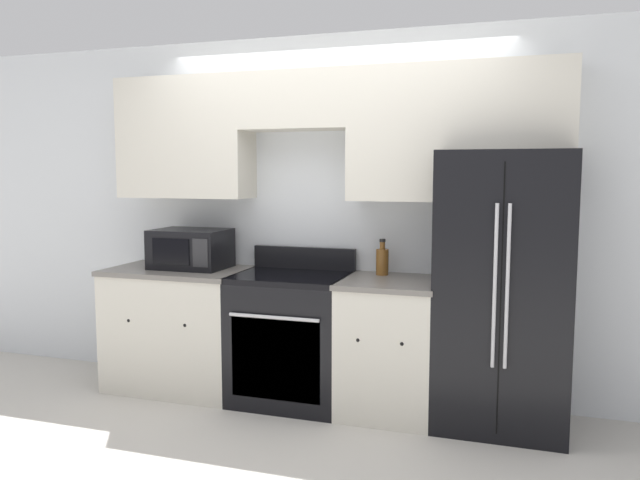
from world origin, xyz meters
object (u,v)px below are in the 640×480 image
Objects in this scene: oven_range at (291,337)px; bottle at (382,261)px; refrigerator at (503,289)px; microwave at (191,249)px.

bottle reaches higher than oven_range.
refrigerator reaches higher than bottle.
bottle is (0.61, 0.19, 0.55)m from oven_range.
refrigerator is at bearing 3.20° from oven_range.
microwave is at bearing 176.07° from oven_range.
oven_range is 4.25× the size of bottle.
microwave is at bearing -174.79° from bottle.
refrigerator is 3.25× the size of microwave.
oven_range is 0.61× the size of refrigerator.
microwave is at bearing -179.41° from refrigerator.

